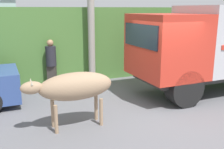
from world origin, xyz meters
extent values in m
plane|color=slate|center=(0.00, 0.00, 0.00)|extent=(60.00, 60.00, 0.00)
cube|color=#4C7A38|center=(0.00, 7.01, 1.45)|extent=(32.00, 6.80, 2.90)
cube|color=#2D2D2D|center=(3.00, 0.72, 0.65)|extent=(5.72, 1.79, 0.18)
cube|color=red|center=(0.82, 0.72, 1.71)|extent=(1.86, 2.24, 1.95)
cube|color=#232D38|center=(-0.13, 0.72, 2.06)|extent=(0.04, 1.91, 0.68)
cylinder|color=black|center=(0.92, -0.15, 0.56)|extent=(1.12, 0.49, 1.12)
ellipsoid|color=#9E7F60|center=(-2.41, -0.27, 1.04)|extent=(1.81, 0.68, 0.68)
ellipsoid|color=#9E7F60|center=(-3.44, -0.27, 1.12)|extent=(0.51, 0.29, 0.29)
cone|color=#B7AD93|center=(-3.44, -0.38, 1.27)|extent=(0.06, 0.06, 0.11)
cone|color=#B7AD93|center=(-3.44, -0.15, 1.27)|extent=(0.06, 0.06, 0.11)
cylinder|color=#9E7F60|center=(-2.97, -0.45, 0.35)|extent=(0.09, 0.09, 0.70)
cylinder|color=#9E7F60|center=(-2.97, -0.08, 0.35)|extent=(0.09, 0.09, 0.70)
cylinder|color=#9E7F60|center=(-1.85, -0.45, 0.35)|extent=(0.09, 0.09, 0.70)
cylinder|color=#9E7F60|center=(-1.85, -0.08, 0.35)|extent=(0.09, 0.09, 0.70)
cube|color=#38332D|center=(-2.33, 3.34, 0.41)|extent=(0.38, 0.32, 0.82)
cylinder|color=#26262D|center=(-2.33, 3.34, 1.18)|extent=(0.50, 0.50, 0.71)
sphere|color=#A87A56|center=(-2.33, 3.34, 1.65)|extent=(0.24, 0.24, 0.24)
cylinder|color=#9E998E|center=(-0.78, 3.28, 2.91)|extent=(0.26, 0.26, 5.82)
camera|label=1|loc=(-4.01, -6.14, 2.84)|focal=42.00mm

